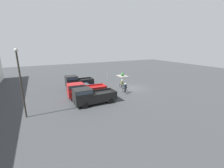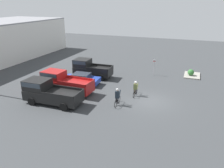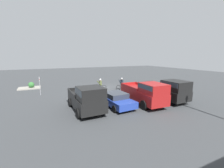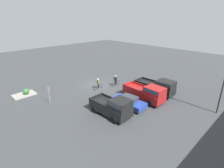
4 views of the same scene
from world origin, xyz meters
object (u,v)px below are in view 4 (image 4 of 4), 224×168
at_px(cyclist_0, 98,83).
at_px(cyclist_1, 116,81).
at_px(pickup_truck_0, 158,87).
at_px(fire_lane_sign, 49,94).
at_px(pickup_truck_2, 113,106).
at_px(pickup_truck_1, 146,93).
at_px(shrub, 26,91).
at_px(sedan_0, 128,101).

bearing_deg(cyclist_0, cyclist_1, 159.77).
xyz_separation_m(pickup_truck_0, fire_lane_sign, (11.96, -7.85, 0.21)).
bearing_deg(cyclist_1, pickup_truck_2, 42.85).
height_order(pickup_truck_1, pickup_truck_2, pickup_truck_2).
relative_size(pickup_truck_0, fire_lane_sign, 2.51).
height_order(fire_lane_sign, shrub, fire_lane_sign).
bearing_deg(shrub, pickup_truck_1, 129.34).
bearing_deg(cyclist_1, sedan_0, 57.02).
xyz_separation_m(pickup_truck_2, shrub, (4.74, -12.21, -0.61)).
bearing_deg(fire_lane_sign, cyclist_1, 171.37).
relative_size(cyclist_1, shrub, 2.17).
bearing_deg(pickup_truck_0, shrub, -43.47).
bearing_deg(cyclist_1, pickup_truck_0, 106.33).
xyz_separation_m(pickup_truck_0, pickup_truck_1, (2.83, 0.12, 0.01)).
bearing_deg(cyclist_1, fire_lane_sign, -8.63).
distance_m(cyclist_0, shrub, 9.98).
xyz_separation_m(pickup_truck_2, fire_lane_sign, (3.56, -7.61, 0.19)).
xyz_separation_m(cyclist_0, shrub, (8.56, -5.13, -0.27)).
bearing_deg(pickup_truck_2, cyclist_1, -137.15).
distance_m(pickup_truck_1, pickup_truck_2, 5.58).
bearing_deg(pickup_truck_2, pickup_truck_1, 176.26).
xyz_separation_m(cyclist_1, fire_lane_sign, (10.11, -1.54, 0.50)).
relative_size(pickup_truck_1, shrub, 7.06).
bearing_deg(sedan_0, pickup_truck_0, 174.65).
distance_m(pickup_truck_1, cyclist_1, 6.52).
relative_size(sedan_0, fire_lane_sign, 1.97).
distance_m(pickup_truck_1, cyclist_0, 7.66).
bearing_deg(pickup_truck_1, pickup_truck_2, -3.74).
bearing_deg(fire_lane_sign, pickup_truck_1, 138.87).
relative_size(cyclist_0, shrub, 2.20).
bearing_deg(shrub, fire_lane_sign, 104.39).
bearing_deg(sedan_0, shrub, -57.75).
height_order(pickup_truck_0, cyclist_0, pickup_truck_0).
bearing_deg(cyclist_0, pickup_truck_0, 122.05).
height_order(pickup_truck_1, cyclist_1, pickup_truck_1).
bearing_deg(cyclist_1, shrub, -28.54).
bearing_deg(sedan_0, fire_lane_sign, -49.10).
height_order(pickup_truck_1, cyclist_0, pickup_truck_1).
distance_m(fire_lane_sign, shrub, 4.82).
height_order(cyclist_1, shrub, cyclist_1).
height_order(cyclist_0, shrub, cyclist_0).
xyz_separation_m(pickup_truck_0, cyclist_0, (4.59, -7.33, -0.33)).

